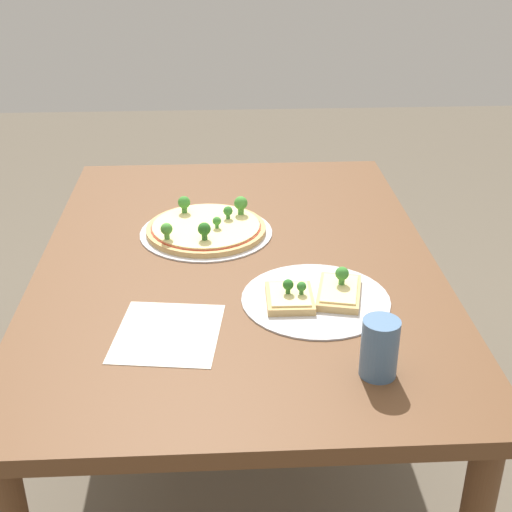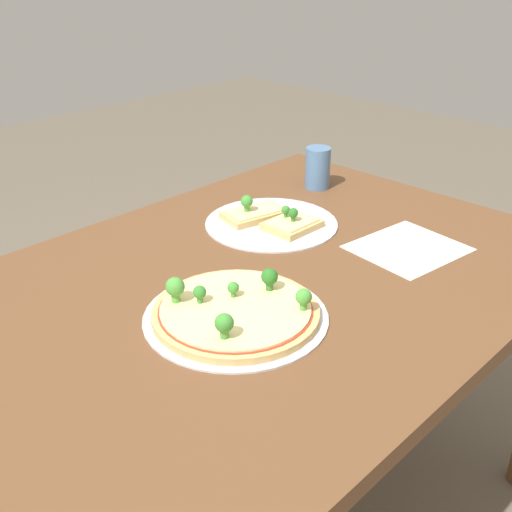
{
  "view_description": "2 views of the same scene",
  "coord_description": "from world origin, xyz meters",
  "px_view_note": "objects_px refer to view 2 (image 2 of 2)",
  "views": [
    {
      "loc": [
        -1.52,
        0.04,
        1.5
      ],
      "look_at": [
        -0.03,
        -0.04,
        0.75
      ],
      "focal_mm": 50.0,
      "sensor_mm": 36.0,
      "label": 1
    },
    {
      "loc": [
        0.83,
        0.79,
        1.36
      ],
      "look_at": [
        -0.03,
        -0.04,
        0.75
      ],
      "focal_mm": 45.0,
      "sensor_mm": 36.0,
      "label": 2
    }
  ],
  "objects_px": {
    "pizza_tray_slice": "(271,220)",
    "dining_table": "(259,312)",
    "drinking_cup": "(318,168)",
    "pizza_tray_whole": "(235,311)"
  },
  "relations": [
    {
      "from": "pizza_tray_slice",
      "to": "drinking_cup",
      "type": "height_order",
      "value": "drinking_cup"
    },
    {
      "from": "dining_table",
      "to": "pizza_tray_slice",
      "type": "bearing_deg",
      "value": -142.5
    },
    {
      "from": "pizza_tray_whole",
      "to": "drinking_cup",
      "type": "height_order",
      "value": "drinking_cup"
    },
    {
      "from": "dining_table",
      "to": "pizza_tray_slice",
      "type": "xyz_separation_m",
      "value": [
        -0.21,
        -0.16,
        0.09
      ]
    },
    {
      "from": "pizza_tray_whole",
      "to": "pizza_tray_slice",
      "type": "height_order",
      "value": "pizza_tray_whole"
    },
    {
      "from": "dining_table",
      "to": "pizza_tray_whole",
      "type": "height_order",
      "value": "pizza_tray_whole"
    },
    {
      "from": "dining_table",
      "to": "drinking_cup",
      "type": "height_order",
      "value": "drinking_cup"
    },
    {
      "from": "dining_table",
      "to": "pizza_tray_whole",
      "type": "bearing_deg",
      "value": 27.92
    },
    {
      "from": "pizza_tray_whole",
      "to": "pizza_tray_slice",
      "type": "distance_m",
      "value": 0.43
    },
    {
      "from": "pizza_tray_slice",
      "to": "dining_table",
      "type": "bearing_deg",
      "value": 37.5
    }
  ]
}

